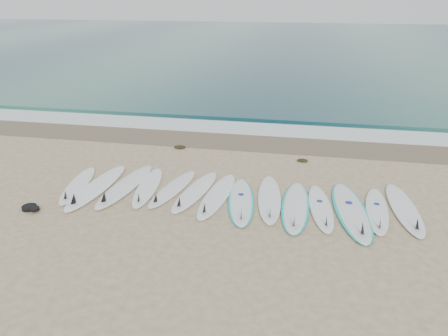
% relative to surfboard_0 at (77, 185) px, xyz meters
% --- Properties ---
extents(ground, '(120.00, 120.00, 0.00)m').
position_rel_surfboard_0_xyz_m(ground, '(3.81, 0.12, -0.05)').
color(ground, tan).
extents(ocean, '(120.00, 55.00, 0.03)m').
position_rel_surfboard_0_xyz_m(ocean, '(3.81, 32.62, -0.04)').
color(ocean, '#225553').
rests_on(ocean, ground).
extents(wet_sand_band, '(120.00, 1.80, 0.01)m').
position_rel_surfboard_0_xyz_m(wet_sand_band, '(3.81, 4.22, -0.04)').
color(wet_sand_band, brown).
rests_on(wet_sand_band, ground).
extents(foam_band, '(120.00, 1.40, 0.04)m').
position_rel_surfboard_0_xyz_m(foam_band, '(3.81, 5.62, -0.03)').
color(foam_band, silver).
rests_on(foam_band, ground).
extents(wave_crest, '(120.00, 1.00, 0.10)m').
position_rel_surfboard_0_xyz_m(wave_crest, '(3.81, 7.12, -0.00)').
color(wave_crest, '#225553').
rests_on(wave_crest, ground).
extents(surfboard_0, '(0.86, 2.34, 0.29)m').
position_rel_surfboard_0_xyz_m(surfboard_0, '(0.00, 0.00, 0.00)').
color(surfboard_0, white).
rests_on(surfboard_0, ground).
extents(surfboard_1, '(0.71, 2.82, 0.36)m').
position_rel_surfboard_0_xyz_m(surfboard_1, '(0.51, -0.04, 0.01)').
color(surfboard_1, white).
rests_on(surfboard_1, ground).
extents(surfboard_2, '(0.81, 2.77, 0.35)m').
position_rel_surfboard_0_xyz_m(surfboard_2, '(1.16, 0.16, 0.01)').
color(surfboard_2, white).
rests_on(surfboard_2, ground).
extents(surfboard_3, '(0.77, 2.40, 0.30)m').
position_rel_surfboard_0_xyz_m(surfboard_3, '(1.73, 0.22, 0.00)').
color(surfboard_3, white).
rests_on(surfboard_3, ground).
extents(surfboard_4, '(0.87, 2.35, 0.29)m').
position_rel_surfboard_0_xyz_m(surfboard_4, '(2.34, 0.25, 0.00)').
color(surfboard_4, white).
rests_on(surfboard_4, ground).
extents(surfboard_5, '(0.88, 2.50, 0.31)m').
position_rel_surfboard_0_xyz_m(surfboard_5, '(2.91, 0.19, 0.00)').
color(surfboard_5, white).
rests_on(surfboard_5, ground).
extents(surfboard_6, '(0.75, 2.59, 0.33)m').
position_rel_surfboard_0_xyz_m(surfboard_6, '(3.47, 0.06, 0.01)').
color(surfboard_6, white).
rests_on(surfboard_6, ground).
extents(surfboard_7, '(0.97, 2.52, 0.31)m').
position_rel_surfboard_0_xyz_m(surfboard_7, '(4.07, -0.07, -0.00)').
color(surfboard_7, white).
rests_on(surfboard_7, ground).
extents(surfboard_8, '(0.79, 2.59, 0.33)m').
position_rel_surfboard_0_xyz_m(surfboard_8, '(4.70, 0.14, 0.01)').
color(surfboard_8, white).
rests_on(surfboard_8, ground).
extents(surfboard_9, '(0.63, 2.57, 0.33)m').
position_rel_surfboard_0_xyz_m(surfboard_9, '(5.30, -0.11, -0.00)').
color(surfboard_9, white).
rests_on(surfboard_9, ground).
extents(surfboard_10, '(0.73, 2.34, 0.29)m').
position_rel_surfboard_0_xyz_m(surfboard_10, '(5.85, -0.09, 0.00)').
color(surfboard_10, white).
rests_on(surfboard_10, ground).
extents(surfboard_11, '(1.03, 2.92, 0.36)m').
position_rel_surfboard_0_xyz_m(surfboard_11, '(6.50, -0.10, 0.00)').
color(surfboard_11, silver).
rests_on(surfboard_11, ground).
extents(surfboard_12, '(0.63, 2.32, 0.29)m').
position_rel_surfboard_0_xyz_m(surfboard_12, '(7.04, 0.02, 0.00)').
color(surfboard_12, white).
rests_on(surfboard_12, ground).
extents(surfboard_13, '(0.72, 2.63, 0.33)m').
position_rel_surfboard_0_xyz_m(surfboard_13, '(7.65, 0.20, 0.01)').
color(surfboard_13, white).
rests_on(surfboard_13, ground).
extents(seaweed_near, '(0.36, 0.28, 0.07)m').
position_rel_surfboard_0_xyz_m(seaweed_near, '(1.66, 3.24, -0.02)').
color(seaweed_near, black).
rests_on(seaweed_near, ground).
extents(seaweed_far, '(0.31, 0.24, 0.06)m').
position_rel_surfboard_0_xyz_m(seaweed_far, '(5.37, 2.83, -0.02)').
color(seaweed_far, black).
rests_on(seaweed_far, ground).
extents(leash_coil, '(0.46, 0.36, 0.11)m').
position_rel_surfboard_0_xyz_m(leash_coil, '(-0.42, -1.28, -0.00)').
color(leash_coil, black).
rests_on(leash_coil, ground).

